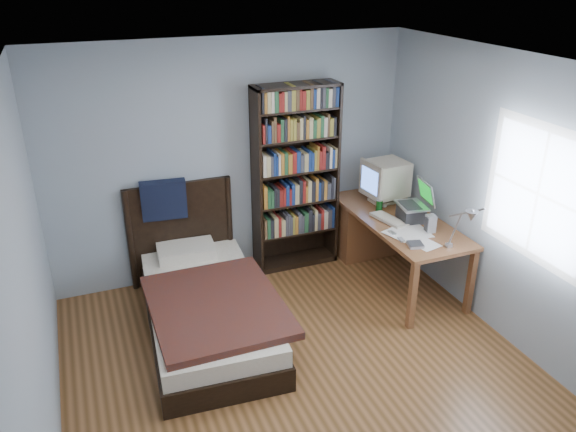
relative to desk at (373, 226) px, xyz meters
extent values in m
plane|color=brown|center=(-1.50, -1.69, -0.42)|extent=(4.20, 4.20, 0.00)
plane|color=white|center=(-1.50, -1.69, 2.08)|extent=(4.20, 4.20, 0.00)
cube|color=#97A9B2|center=(-1.50, 0.41, 0.83)|extent=(3.80, 0.04, 2.50)
cube|color=#97A9B2|center=(-3.40, -1.69, 0.83)|extent=(0.04, 4.20, 2.50)
cube|color=#97A9B2|center=(0.40, -1.69, 0.83)|extent=(0.04, 4.20, 2.50)
cube|color=white|center=(0.38, -1.84, 1.03)|extent=(0.01, 1.14, 1.14)
cube|color=white|center=(0.38, -1.84, 1.03)|extent=(0.01, 1.00, 1.00)
cube|color=brown|center=(0.00, -0.49, 0.29)|extent=(0.75, 1.73, 0.04)
cube|color=brown|center=(-0.32, -1.30, -0.08)|extent=(0.06, 0.06, 0.69)
cube|color=brown|center=(0.32, -1.30, -0.08)|extent=(0.06, 0.06, 0.69)
cube|color=brown|center=(-0.32, 0.33, -0.08)|extent=(0.06, 0.06, 0.69)
cube|color=brown|center=(0.32, 0.33, -0.08)|extent=(0.06, 0.06, 0.69)
cube|color=brown|center=(0.00, 0.16, -0.08)|extent=(0.69, 0.40, 0.68)
cube|color=beige|center=(0.06, -0.06, 0.32)|extent=(0.27, 0.24, 0.03)
cylinder|color=beige|center=(0.06, -0.06, 0.37)|extent=(0.10, 0.10, 0.06)
cube|color=beige|center=(0.09, -0.06, 0.58)|extent=(0.43, 0.41, 0.37)
cube|color=#B5AB97|center=(-0.11, -0.06, 0.58)|extent=(0.06, 0.39, 0.39)
cube|color=#467BFD|center=(-0.13, -0.06, 0.58)|extent=(0.03, 0.29, 0.26)
cube|color=#2D2D30|center=(0.08, -0.58, 0.38)|extent=(0.26, 0.30, 0.15)
cube|color=#BDBDC2|center=(0.08, -0.58, 0.47)|extent=(0.30, 0.37, 0.02)
cube|color=#2D2D30|center=(0.06, -0.58, 0.48)|extent=(0.20, 0.29, 0.00)
cube|color=#BDBDC2|center=(0.23, -0.58, 0.60)|extent=(0.13, 0.34, 0.24)
cube|color=#0CBF26|center=(0.22, -0.58, 0.60)|extent=(0.10, 0.28, 0.19)
cube|color=#99999E|center=(0.08, -1.22, 0.33)|extent=(0.05, 0.05, 0.04)
cylinder|color=#99999E|center=(0.08, -1.28, 0.52)|extent=(0.02, 0.13, 0.35)
cylinder|color=#99999E|center=(0.01, -1.47, 0.77)|extent=(0.15, 0.29, 0.18)
cone|color=#99999E|center=(-0.05, -1.61, 0.81)|extent=(0.11, 0.11, 0.09)
cube|color=#B5AB97|center=(-0.14, -0.52, 0.32)|extent=(0.25, 0.44, 0.04)
cube|color=gray|center=(0.10, -0.88, 0.40)|extent=(0.10, 0.10, 0.18)
cylinder|color=#073710|center=(-0.11, -0.27, 0.37)|extent=(0.07, 0.07, 0.12)
ellipsoid|color=silver|center=(0.00, -0.18, 0.33)|extent=(0.07, 0.12, 0.04)
cube|color=#BDBDC2|center=(-0.26, -0.79, 0.32)|extent=(0.05, 0.09, 0.02)
cube|color=gray|center=(-0.26, -0.95, 0.32)|extent=(0.05, 0.09, 0.02)
cube|color=gray|center=(-0.20, -1.09, 0.32)|extent=(0.16, 0.16, 0.03)
cube|color=black|center=(-1.29, 0.25, 0.59)|extent=(0.03, 0.30, 2.03)
cube|color=black|center=(-0.41, 0.25, 0.59)|extent=(0.03, 0.30, 2.03)
cube|color=black|center=(-0.85, 0.25, 1.59)|extent=(0.91, 0.30, 0.03)
cube|color=black|center=(-0.85, 0.25, -0.39)|extent=(0.91, 0.30, 0.06)
cube|color=black|center=(-0.85, 0.39, 0.59)|extent=(0.91, 0.02, 2.03)
cube|color=olive|center=(-0.85, 0.23, 0.62)|extent=(0.83, 0.22, 1.83)
cube|color=black|center=(-2.09, -0.64, -0.31)|extent=(1.19, 2.16, 0.22)
cube|color=beige|center=(-2.09, -0.64, -0.12)|extent=(1.15, 2.10, 0.16)
cube|color=maroon|center=(-2.06, -0.90, -0.01)|extent=(1.11, 1.36, 0.07)
cube|color=beige|center=(-2.09, 0.16, 0.01)|extent=(0.60, 0.41, 0.12)
cube|color=black|center=(-2.09, 0.37, 0.13)|extent=(1.10, 0.05, 1.10)
cylinder|color=black|center=(-2.62, 0.35, 0.13)|extent=(0.06, 0.06, 1.10)
cylinder|color=black|center=(-1.57, 0.35, 0.13)|extent=(0.06, 0.06, 1.10)
cube|color=black|center=(-2.24, 0.34, 0.53)|extent=(0.46, 0.20, 0.43)
camera|label=1|loc=(-3.00, -4.95, 2.72)|focal=35.00mm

